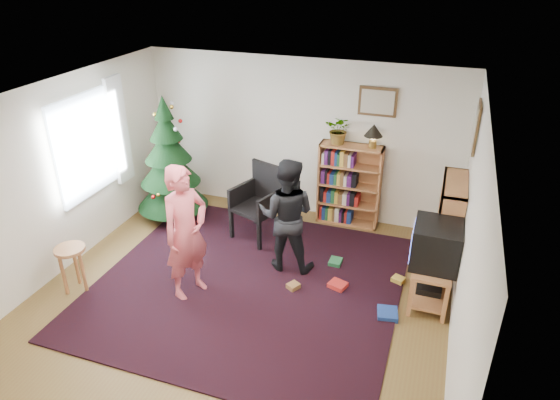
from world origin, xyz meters
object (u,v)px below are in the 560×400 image
(armchair, at_px, (260,198))
(tv_stand, at_px, (431,279))
(crt_tv, at_px, (436,244))
(person_by_chair, at_px, (287,215))
(christmas_tree, at_px, (170,169))
(person_standing, at_px, (186,233))
(picture_right, at_px, (477,127))
(stool, at_px, (71,258))
(bookshelf_right, at_px, (448,226))
(table_lamp, at_px, (374,132))
(picture_back, at_px, (378,102))
(potted_plant, at_px, (339,130))
(bookshelf_back, at_px, (349,184))

(armchair, bearing_deg, tv_stand, 1.28)
(crt_tv, relative_size, person_by_chair, 0.38)
(christmas_tree, relative_size, person_standing, 1.16)
(picture_right, relative_size, stool, 0.96)
(bookshelf_right, distance_m, table_lamp, 1.70)
(person_by_chair, distance_m, table_lamp, 1.85)
(picture_back, distance_m, potted_plant, 0.67)
(christmas_tree, height_order, tv_stand, christmas_tree)
(armchair, xyz_separation_m, stool, (-1.70, -2.09, -0.12))
(christmas_tree, xyz_separation_m, person_standing, (1.20, -1.67, 0.03))
(bookshelf_right, distance_m, crt_tv, 0.78)
(potted_plant, bearing_deg, stool, -133.20)
(tv_stand, height_order, stool, stool)
(picture_right, height_order, potted_plant, picture_right)
(picture_right, bearing_deg, picture_back, 151.31)
(person_standing, height_order, potted_plant, potted_plant)
(tv_stand, bearing_deg, bookshelf_right, 81.03)
(bookshelf_back, bearing_deg, bookshelf_right, -29.51)
(christmas_tree, xyz_separation_m, stool, (-0.20, -2.11, -0.35))
(picture_back, bearing_deg, potted_plant, -164.92)
(picture_right, xyz_separation_m, armchair, (-2.80, -0.17, -1.35))
(picture_right, distance_m, tv_stand, 1.94)
(christmas_tree, relative_size, crt_tv, 3.36)
(tv_stand, bearing_deg, person_standing, -164.13)
(bookshelf_right, bearing_deg, picture_right, -27.98)
(tv_stand, bearing_deg, bookshelf_back, 130.52)
(person_by_chair, xyz_separation_m, table_lamp, (0.82, 1.47, 0.75))
(picture_right, height_order, table_lamp, picture_right)
(potted_plant, bearing_deg, tv_stand, -45.59)
(picture_back, height_order, picture_right, picture_right)
(crt_tv, relative_size, potted_plant, 1.36)
(picture_back, xyz_separation_m, table_lamp, (-0.00, -0.14, -0.41))
(crt_tv, distance_m, person_by_chair, 1.89)
(christmas_tree, relative_size, potted_plant, 4.58)
(person_standing, bearing_deg, potted_plant, -5.20)
(picture_back, height_order, bookshelf_back, picture_back)
(armchair, height_order, potted_plant, potted_plant)
(picture_back, relative_size, bookshelf_right, 0.42)
(christmas_tree, relative_size, bookshelf_back, 1.54)
(person_by_chair, bearing_deg, armchair, -53.13)
(tv_stand, relative_size, table_lamp, 2.26)
(picture_back, xyz_separation_m, potted_plant, (-0.50, -0.14, -0.43))
(bookshelf_right, bearing_deg, person_by_chair, 107.38)
(table_lamp, bearing_deg, crt_tv, -56.34)
(stool, bearing_deg, crt_tv, 16.36)
(bookshelf_back, xyz_separation_m, tv_stand, (1.37, -1.60, -0.35))
(person_standing, xyz_separation_m, person_by_chair, (0.96, 0.94, -0.08))
(christmas_tree, distance_m, stool, 2.14)
(person_standing, bearing_deg, picture_right, -36.86)
(tv_stand, distance_m, table_lamp, 2.28)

